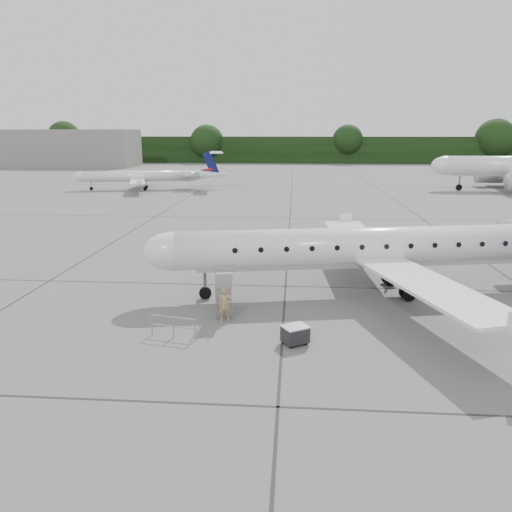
# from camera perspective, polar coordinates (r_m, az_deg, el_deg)

# --- Properties ---
(ground) EXTENTS (320.00, 320.00, 0.00)m
(ground) POSITION_cam_1_polar(r_m,az_deg,el_deg) (28.80, 16.22, -5.43)
(ground) COLOR slate
(ground) RESTS_ON ground
(treeline) EXTENTS (260.00, 4.00, 8.00)m
(treeline) POSITION_cam_1_polar(r_m,az_deg,el_deg) (156.80, 6.72, 11.94)
(treeline) COLOR black
(treeline) RESTS_ON ground
(terminal_building) EXTENTS (40.00, 14.00, 10.00)m
(terminal_building) POSITION_cam_1_polar(r_m,az_deg,el_deg) (150.91, -21.15, 11.43)
(terminal_building) COLOR slate
(terminal_building) RESTS_ON ground
(main_regional_jet) EXTENTS (34.38, 27.54, 7.89)m
(main_regional_jet) POSITION_cam_1_polar(r_m,az_deg,el_deg) (29.77, 14.36, 3.18)
(main_regional_jet) COLOR silver
(main_regional_jet) RESTS_ON ground
(airstair) EXTENTS (1.26, 2.40, 2.47)m
(airstair) POSITION_cam_1_polar(r_m,az_deg,el_deg) (26.33, -3.72, -3.87)
(airstair) COLOR silver
(airstair) RESTS_ON ground
(passenger) EXTENTS (0.69, 0.52, 1.73)m
(passenger) POSITION_cam_1_polar(r_m,az_deg,el_deg) (25.22, -3.56, -5.57)
(passenger) COLOR #927C4F
(passenger) RESTS_ON ground
(safety_railing) EXTENTS (2.17, 0.54, 1.00)m
(safety_railing) POSITION_cam_1_polar(r_m,az_deg,el_deg) (23.64, -9.43, -8.06)
(safety_railing) COLOR gray
(safety_railing) RESTS_ON ground
(baggage_cart) EXTENTS (1.36, 1.29, 0.92)m
(baggage_cart) POSITION_cam_1_polar(r_m,az_deg,el_deg) (22.73, 4.49, -8.94)
(baggage_cart) COLOR #232326
(baggage_cart) RESTS_ON ground
(bg_regional_left) EXTENTS (26.42, 21.16, 6.20)m
(bg_regional_left) POSITION_cam_1_polar(r_m,az_deg,el_deg) (85.54, -13.18, 9.46)
(bg_regional_left) COLOR silver
(bg_regional_left) RESTS_ON ground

